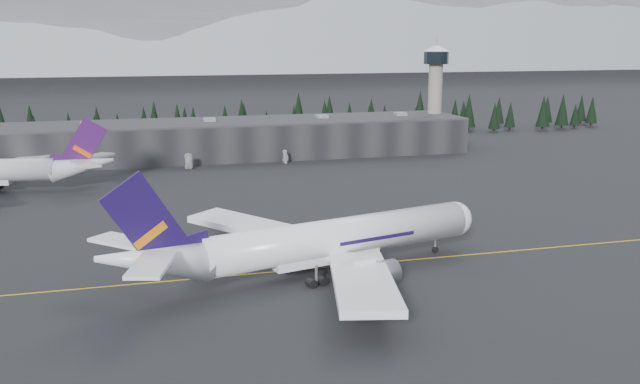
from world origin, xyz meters
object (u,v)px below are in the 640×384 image
object	(u,v)px
control_tower	(435,85)
jet_main	(309,243)
terminal	(239,138)
gse_vehicle_a	(189,167)
gse_vehicle_b	(286,161)

from	to	relation	value
control_tower	jet_main	world-z (taller)	control_tower
terminal	gse_vehicle_a	distance (m)	28.87
terminal	gse_vehicle_b	distance (m)	23.11
jet_main	gse_vehicle_b	xyz separation A→B (m)	(21.45, 112.05, -5.17)
jet_main	control_tower	bearing A→B (deg)	43.63
jet_main	gse_vehicle_b	distance (m)	114.20
gse_vehicle_a	control_tower	bearing A→B (deg)	25.57
control_tower	gse_vehicle_b	size ratio (longest dim) A/B	8.13
control_tower	gse_vehicle_a	xyz separation A→B (m)	(-94.32, -23.71, -22.70)
control_tower	terminal	bearing A→B (deg)	-177.71
terminal	gse_vehicle_a	world-z (taller)	terminal
control_tower	jet_main	size ratio (longest dim) A/B	0.53
gse_vehicle_b	jet_main	bearing A→B (deg)	-27.57
control_tower	gse_vehicle_b	bearing A→B (deg)	-160.87
gse_vehicle_a	terminal	bearing A→B (deg)	58.45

